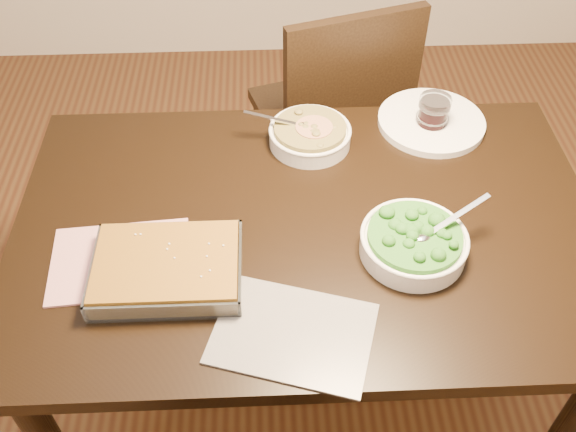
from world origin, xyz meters
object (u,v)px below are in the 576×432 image
at_px(stew_bowl, 310,134).
at_px(dinner_plate, 431,122).
at_px(chair_far, 335,112).
at_px(baking_dish, 167,268).
at_px(wine_tumbler, 433,112).
at_px(broccoli_bowl, 414,242).
at_px(table, 307,248).

distance_m(stew_bowl, dinner_plate, 0.35).
bearing_deg(chair_far, baking_dish, 45.14).
distance_m(wine_tumbler, dinner_plate, 0.05).
height_order(baking_dish, chair_far, chair_far).
bearing_deg(broccoli_bowl, dinner_plate, 73.65).
height_order(stew_bowl, dinner_plate, stew_bowl).
relative_size(baking_dish, wine_tumbler, 3.36).
bearing_deg(dinner_plate, stew_bowl, -169.08).
xyz_separation_m(stew_bowl, chair_far, (0.12, 0.43, -0.25)).
xyz_separation_m(baking_dish, wine_tumbler, (0.68, 0.50, 0.03)).
relative_size(table, wine_tumbler, 14.48).
relative_size(table, baking_dish, 4.31).
relative_size(table, dinner_plate, 4.74).
bearing_deg(wine_tumbler, table, -136.58).
xyz_separation_m(wine_tumbler, dinner_plate, (0.00, 0.02, -0.04)).
height_order(baking_dish, dinner_plate, baking_dish).
height_order(wine_tumbler, dinner_plate, wine_tumbler).
bearing_deg(table, stew_bowl, 85.16).
height_order(stew_bowl, wine_tumbler, wine_tumbler).
bearing_deg(broccoli_bowl, table, 155.79).
distance_m(dinner_plate, chair_far, 0.49).
height_order(broccoli_bowl, wine_tumbler, wine_tumbler).
bearing_deg(wine_tumbler, stew_bowl, -171.50).
bearing_deg(stew_bowl, dinner_plate, 10.92).
bearing_deg(chair_far, wine_tumbler, 102.64).
distance_m(table, stew_bowl, 0.32).
relative_size(stew_bowl, wine_tumbler, 2.54).
xyz_separation_m(wine_tumbler, chair_far, (-0.22, 0.38, -0.27)).
distance_m(table, wine_tumbler, 0.52).
bearing_deg(baking_dish, broccoli_bowl, 5.15).
relative_size(broccoli_bowl, wine_tumbler, 2.73).
height_order(table, dinner_plate, dinner_plate).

